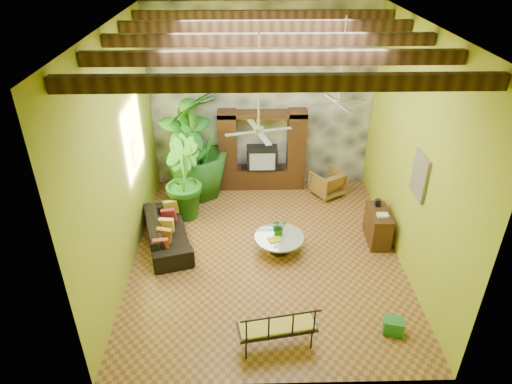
{
  "coord_description": "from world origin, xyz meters",
  "views": [
    {
      "loc": [
        -0.44,
        -8.41,
        6.53
      ],
      "look_at": [
        -0.24,
        0.2,
        1.51
      ],
      "focal_mm": 32.0,
      "sensor_mm": 36.0,
      "label": 1
    }
  ],
  "objects_px": {
    "tall_plant_c": "(196,144)",
    "side_console": "(378,226)",
    "coffee_table": "(279,242)",
    "ceiling_fan_back": "(339,93)",
    "iron_bench": "(277,327)",
    "wicker_armchair": "(327,183)",
    "tall_plant_b": "(182,179)",
    "tall_plant_a": "(188,154)",
    "ceiling_fan_front": "(259,121)",
    "sofa": "(167,231)",
    "entertainment_center": "(262,156)",
    "green_bin": "(393,326)"
  },
  "relations": [
    {
      "from": "tall_plant_b",
      "to": "coffee_table",
      "type": "relative_size",
      "value": 1.83
    },
    {
      "from": "sofa",
      "to": "tall_plant_a",
      "type": "relative_size",
      "value": 0.88
    },
    {
      "from": "ceiling_fan_back",
      "to": "tall_plant_b",
      "type": "xyz_separation_m",
      "value": [
        -3.67,
        0.5,
        -2.36
      ]
    },
    {
      "from": "entertainment_center",
      "to": "sofa",
      "type": "bearing_deg",
      "value": -130.83
    },
    {
      "from": "ceiling_fan_front",
      "to": "side_console",
      "type": "height_order",
      "value": "ceiling_fan_front"
    },
    {
      "from": "tall_plant_c",
      "to": "side_console",
      "type": "xyz_separation_m",
      "value": [
        4.43,
        -2.36,
        -1.1
      ]
    },
    {
      "from": "entertainment_center",
      "to": "side_console",
      "type": "bearing_deg",
      "value": -45.67
    },
    {
      "from": "ceiling_fan_back",
      "to": "tall_plant_c",
      "type": "xyz_separation_m",
      "value": [
        -3.38,
        1.58,
        -1.9
      ]
    },
    {
      "from": "tall_plant_b",
      "to": "green_bin",
      "type": "relative_size",
      "value": 5.94
    },
    {
      "from": "ceiling_fan_back",
      "to": "entertainment_center",
      "type": "bearing_deg",
      "value": 129.57
    },
    {
      "from": "ceiling_fan_front",
      "to": "iron_bench",
      "type": "relative_size",
      "value": 1.29
    },
    {
      "from": "sofa",
      "to": "tall_plant_c",
      "type": "distance_m",
      "value": 2.67
    },
    {
      "from": "ceiling_fan_back",
      "to": "tall_plant_c",
      "type": "distance_m",
      "value": 4.19
    },
    {
      "from": "tall_plant_a",
      "to": "sofa",
      "type": "bearing_deg",
      "value": -99.1
    },
    {
      "from": "tall_plant_c",
      "to": "coffee_table",
      "type": "relative_size",
      "value": 2.64
    },
    {
      "from": "entertainment_center",
      "to": "iron_bench",
      "type": "height_order",
      "value": "entertainment_center"
    },
    {
      "from": "tall_plant_a",
      "to": "tall_plant_c",
      "type": "distance_m",
      "value": 0.34
    },
    {
      "from": "sofa",
      "to": "iron_bench",
      "type": "bearing_deg",
      "value": -159.12
    },
    {
      "from": "ceiling_fan_front",
      "to": "wicker_armchair",
      "type": "relative_size",
      "value": 2.37
    },
    {
      "from": "ceiling_fan_front",
      "to": "tall_plant_a",
      "type": "distance_m",
      "value": 4.08
    },
    {
      "from": "tall_plant_a",
      "to": "tall_plant_b",
      "type": "xyz_separation_m",
      "value": [
        -0.09,
        -0.9,
        -0.25
      ]
    },
    {
      "from": "wicker_armchair",
      "to": "tall_plant_b",
      "type": "bearing_deg",
      "value": -17.97
    },
    {
      "from": "tall_plant_a",
      "to": "tall_plant_c",
      "type": "bearing_deg",
      "value": 40.68
    },
    {
      "from": "tall_plant_c",
      "to": "side_console",
      "type": "distance_m",
      "value": 5.13
    },
    {
      "from": "ceiling_fan_back",
      "to": "iron_bench",
      "type": "height_order",
      "value": "ceiling_fan_back"
    },
    {
      "from": "ceiling_fan_front",
      "to": "sofa",
      "type": "bearing_deg",
      "value": 158.35
    },
    {
      "from": "entertainment_center",
      "to": "ceiling_fan_front",
      "type": "xyz_separation_m",
      "value": [
        -0.2,
        -3.54,
        2.44
      ]
    },
    {
      "from": "wicker_armchair",
      "to": "ceiling_fan_front",
      "type": "bearing_deg",
      "value": 25.07
    },
    {
      "from": "entertainment_center",
      "to": "coffee_table",
      "type": "distance_m",
      "value": 3.16
    },
    {
      "from": "entertainment_center",
      "to": "wicker_armchair",
      "type": "distance_m",
      "value": 1.98
    },
    {
      "from": "coffee_table",
      "to": "green_bin",
      "type": "relative_size",
      "value": 3.24
    },
    {
      "from": "wicker_armchair",
      "to": "coffee_table",
      "type": "relative_size",
      "value": 0.69
    },
    {
      "from": "tall_plant_a",
      "to": "ceiling_fan_back",
      "type": "bearing_deg",
      "value": -21.46
    },
    {
      "from": "ceiling_fan_back",
      "to": "wicker_armchair",
      "type": "xyz_separation_m",
      "value": [
        0.21,
        1.42,
        -3.04
      ]
    },
    {
      "from": "coffee_table",
      "to": "wicker_armchair",
      "type": "bearing_deg",
      "value": 59.25
    },
    {
      "from": "tall_plant_b",
      "to": "ceiling_fan_front",
      "type": "bearing_deg",
      "value": -48.39
    },
    {
      "from": "wicker_armchair",
      "to": "coffee_table",
      "type": "height_order",
      "value": "wicker_armchair"
    },
    {
      "from": "sofa",
      "to": "tall_plant_c",
      "type": "bearing_deg",
      "value": -28.85
    },
    {
      "from": "tall_plant_b",
      "to": "iron_bench",
      "type": "distance_m",
      "value": 4.99
    },
    {
      "from": "entertainment_center",
      "to": "ceiling_fan_front",
      "type": "distance_m",
      "value": 4.3
    },
    {
      "from": "sofa",
      "to": "green_bin",
      "type": "height_order",
      "value": "sofa"
    },
    {
      "from": "ceiling_fan_back",
      "to": "wicker_armchair",
      "type": "bearing_deg",
      "value": 81.57
    },
    {
      "from": "ceiling_fan_front",
      "to": "green_bin",
      "type": "height_order",
      "value": "ceiling_fan_front"
    },
    {
      "from": "sofa",
      "to": "coffee_table",
      "type": "xyz_separation_m",
      "value": [
        2.62,
        -0.38,
        -0.08
      ]
    },
    {
      "from": "sofa",
      "to": "tall_plant_b",
      "type": "bearing_deg",
      "value": -27.23
    },
    {
      "from": "wicker_armchair",
      "to": "iron_bench",
      "type": "xyz_separation_m",
      "value": [
        -1.75,
        -5.41,
        0.19
      ]
    },
    {
      "from": "wicker_armchair",
      "to": "side_console",
      "type": "distance_m",
      "value": 2.35
    },
    {
      "from": "sofa",
      "to": "tall_plant_b",
      "type": "xyz_separation_m",
      "value": [
        0.26,
        1.26,
        0.71
      ]
    },
    {
      "from": "ceiling_fan_front",
      "to": "tall_plant_b",
      "type": "relative_size",
      "value": 0.89
    },
    {
      "from": "tall_plant_c",
      "to": "ceiling_fan_front",
      "type": "bearing_deg",
      "value": -63.64
    }
  ]
}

